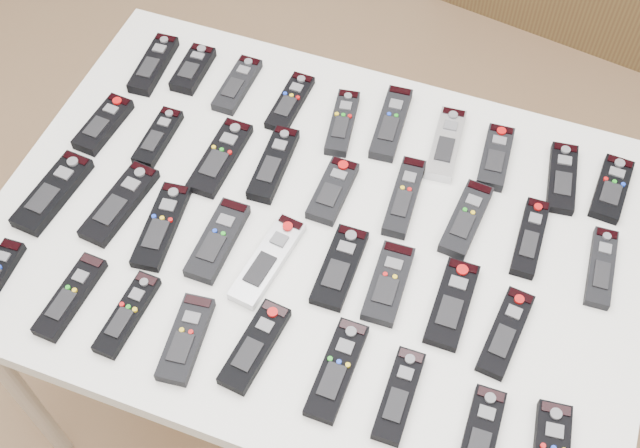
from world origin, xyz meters
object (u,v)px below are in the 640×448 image
(remote_7, at_px, (496,157))
(remote_13, at_px, (274,164))
(remote_27, at_px, (506,333))
(table, at_px, (320,246))
(remote_29, at_px, (70,297))
(remote_34, at_px, (399,395))
(remote_33, at_px, (337,370))
(remote_19, at_px, (53,193))
(remote_3, at_px, (290,102))
(remote_2, at_px, (237,85))
(remote_24, at_px, (340,267))
(remote_14, at_px, (333,191))
(remote_22, at_px, (218,240))
(remote_23, at_px, (268,260))
(remote_15, at_px, (404,197))
(remote_11, at_px, (158,137))
(remote_25, at_px, (388,283))
(remote_18, at_px, (601,267))
(remote_4, at_px, (342,123))
(remote_35, at_px, (481,436))
(remote_0, at_px, (154,64))
(remote_8, at_px, (562,178))
(remote_6, at_px, (446,144))
(remote_16, at_px, (466,219))
(remote_31, at_px, (186,339))
(remote_1, at_px, (193,69))
(remote_30, at_px, (127,314))
(remote_17, at_px, (530,238))
(remote_21, at_px, (161,226))
(remote_5, at_px, (391,123))
(remote_9, at_px, (612,189))
(remote_32, at_px, (255,346))
(remote_26, at_px, (452,304))
(remote_20, at_px, (120,203))
(remote_10, at_px, (103,124))

(remote_7, height_order, remote_13, same)
(remote_7, distance_m, remote_27, 0.39)
(table, distance_m, remote_29, 0.48)
(remote_34, bearing_deg, remote_33, 175.18)
(remote_19, bearing_deg, remote_3, 53.00)
(remote_2, xyz_separation_m, remote_24, (0.36, -0.36, -0.00))
(remote_3, xyz_separation_m, remote_14, (0.17, -0.19, 0.00))
(remote_22, bearing_deg, remote_23, -3.58)
(remote_33, bearing_deg, remote_15, 90.31)
(remote_11, xyz_separation_m, remote_15, (0.52, 0.03, 0.00))
(table, distance_m, remote_25, 0.19)
(remote_24, bearing_deg, remote_3, 123.05)
(remote_18, relative_size, remote_22, 0.95)
(remote_22, xyz_separation_m, remote_25, (0.33, 0.02, -0.00))
(remote_4, distance_m, remote_24, 0.35)
(remote_11, height_order, remote_33, same)
(remote_18, xyz_separation_m, remote_35, (-0.13, -0.39, 0.00))
(remote_0, bearing_deg, remote_23, -45.25)
(remote_8, xyz_separation_m, remote_33, (-0.28, -0.54, 0.00))
(remote_13, height_order, remote_14, remote_13)
(remote_4, relative_size, remote_15, 0.92)
(table, distance_m, remote_6, 0.34)
(remote_16, distance_m, remote_23, 0.39)
(remote_8, bearing_deg, remote_0, 172.71)
(remote_31, distance_m, remote_34, 0.38)
(remote_0, relative_size, remote_7, 1.10)
(remote_1, height_order, remote_19, same)
(remote_16, height_order, remote_30, remote_16)
(remote_17, relative_size, remote_21, 0.90)
(remote_30, bearing_deg, remote_2, 96.60)
(remote_21, xyz_separation_m, remote_25, (0.44, 0.03, 0.00))
(remote_5, bearing_deg, remote_1, 175.51)
(remote_23, height_order, remote_24, remote_23)
(remote_15, bearing_deg, remote_27, -44.56)
(remote_14, bearing_deg, remote_25, -43.26)
(remote_9, height_order, remote_27, same)
(remote_18, height_order, remote_27, remote_27)
(remote_18, relative_size, remote_34, 1.01)
(remote_32, bearing_deg, remote_13, 113.88)
(remote_19, height_order, remote_23, remote_19)
(remote_4, height_order, remote_26, remote_4)
(remote_23, bearing_deg, remote_4, 94.76)
(remote_1, xyz_separation_m, remote_26, (0.69, -0.37, -0.00))
(remote_9, bearing_deg, remote_6, -175.90)
(remote_20, bearing_deg, remote_32, -21.14)
(remote_7, height_order, remote_31, same)
(remote_4, bearing_deg, remote_18, -25.42)
(remote_22, bearing_deg, table, 30.18)
(remote_10, bearing_deg, remote_18, 5.19)
(remote_18, height_order, remote_19, remote_19)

